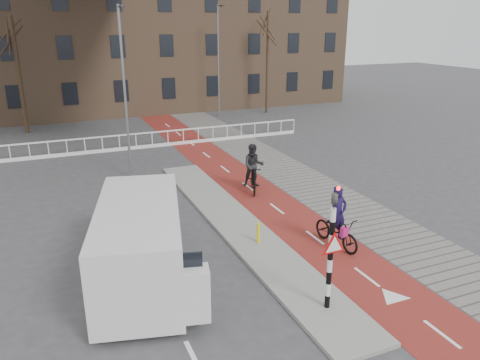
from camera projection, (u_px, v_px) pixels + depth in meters
name	position (u px, v px, depth m)	size (l,w,h in m)	color
ground	(308.00, 272.00, 14.66)	(120.00, 120.00, 0.00)	#38383A
bike_lane	(232.00, 175.00, 23.92)	(2.50, 60.00, 0.01)	maroon
sidewalk	(281.00, 168.00, 24.96)	(3.00, 60.00, 0.01)	slate
curb_island	(238.00, 225.00, 17.86)	(1.80, 16.00, 0.12)	gray
traffic_signal	(332.00, 245.00, 12.03)	(0.80, 0.80, 3.68)	black
bollard	(258.00, 233.00, 16.24)	(0.12, 0.12, 0.72)	yellow
cyclist_near	(337.00, 226.00, 16.11)	(1.00, 2.19, 2.18)	black
cyclist_far	(253.00, 172.00, 21.30)	(1.29, 2.18, 2.22)	black
van	(140.00, 244.00, 13.60)	(3.60, 6.13, 2.47)	silver
railing	(85.00, 149.00, 27.52)	(28.00, 0.10, 0.99)	silver
townhouse_row	(82.00, 17.00, 38.91)	(46.00, 10.00, 15.90)	#7F6047
tree_mid	(19.00, 76.00, 31.64)	(0.29, 0.29, 7.81)	black
tree_right	(267.00, 63.00, 38.87)	(0.21, 0.21, 8.24)	black
streetlight_near	(125.00, 96.00, 22.21)	(0.12, 0.12, 8.18)	slate
streetlight_right	(218.00, 62.00, 37.25)	(0.12, 0.12, 8.69)	slate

